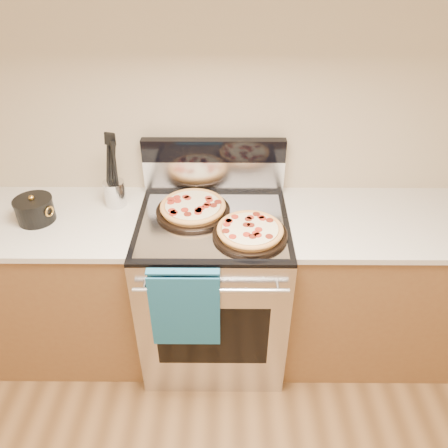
{
  "coord_description": "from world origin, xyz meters",
  "views": [
    {
      "loc": [
        0.07,
        -0.15,
        2.15
      ],
      "look_at": [
        0.06,
        1.55,
        0.97
      ],
      "focal_mm": 35.0,
      "sensor_mm": 36.0,
      "label": 1
    }
  ],
  "objects_px": {
    "range_body": "(214,290)",
    "utensil_crock": "(115,193)",
    "pepperoni_pizza_front": "(250,231)",
    "saucepan": "(35,211)",
    "pepperoni_pizza_back": "(193,208)"
  },
  "relations": [
    {
      "from": "pepperoni_pizza_front",
      "to": "saucepan",
      "type": "distance_m",
      "value": 1.08
    },
    {
      "from": "range_body",
      "to": "utensil_crock",
      "type": "distance_m",
      "value": 0.76
    },
    {
      "from": "range_body",
      "to": "utensil_crock",
      "type": "height_order",
      "value": "utensil_crock"
    },
    {
      "from": "pepperoni_pizza_front",
      "to": "saucepan",
      "type": "bearing_deg",
      "value": 172.17
    },
    {
      "from": "pepperoni_pizza_front",
      "to": "saucepan",
      "type": "xyz_separation_m",
      "value": [
        -1.07,
        0.15,
        0.02
      ]
    },
    {
      "from": "pepperoni_pizza_back",
      "to": "pepperoni_pizza_front",
      "type": "relative_size",
      "value": 1.06
    },
    {
      "from": "range_body",
      "to": "pepperoni_pizza_front",
      "type": "xyz_separation_m",
      "value": [
        0.18,
        -0.13,
        0.5
      ]
    },
    {
      "from": "pepperoni_pizza_back",
      "to": "pepperoni_pizza_front",
      "type": "xyz_separation_m",
      "value": [
        0.28,
        -0.2,
        -0.0
      ]
    },
    {
      "from": "pepperoni_pizza_front",
      "to": "utensil_crock",
      "type": "distance_m",
      "value": 0.76
    },
    {
      "from": "range_body",
      "to": "saucepan",
      "type": "relative_size",
      "value": 4.93
    },
    {
      "from": "pepperoni_pizza_front",
      "to": "utensil_crock",
      "type": "relative_size",
      "value": 2.55
    },
    {
      "from": "pepperoni_pizza_back",
      "to": "utensil_crock",
      "type": "relative_size",
      "value": 2.71
    },
    {
      "from": "pepperoni_pizza_back",
      "to": "saucepan",
      "type": "distance_m",
      "value": 0.79
    },
    {
      "from": "utensil_crock",
      "to": "saucepan",
      "type": "bearing_deg",
      "value": -157.95
    },
    {
      "from": "utensil_crock",
      "to": "range_body",
      "type": "bearing_deg",
      "value": -17.82
    }
  ]
}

